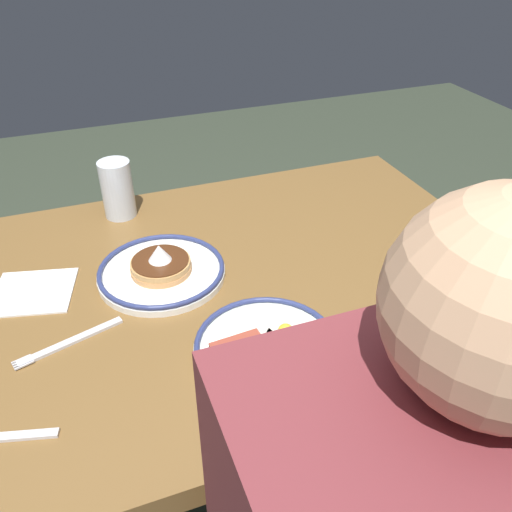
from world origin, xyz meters
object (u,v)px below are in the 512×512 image
object	(u,v)px
plate_center_pancakes	(266,346)
fork_near	(69,342)
paper_napkin	(34,292)
plate_near_main	(161,270)
coffee_mug	(461,319)
drinking_glass	(118,192)

from	to	relation	value
plate_center_pancakes	fork_near	world-z (taller)	plate_center_pancakes
plate_center_pancakes	paper_napkin	bearing A→B (deg)	-40.06
plate_near_main	fork_near	size ratio (longest dim) A/B	1.36
coffee_mug	fork_near	distance (m)	0.67
plate_near_main	fork_near	bearing A→B (deg)	35.42
plate_center_pancakes	fork_near	distance (m)	0.34
coffee_mug	fork_near	xyz separation A→B (m)	(0.63, -0.22, -0.04)
paper_napkin	fork_near	xyz separation A→B (m)	(-0.05, 0.17, 0.00)
paper_napkin	drinking_glass	bearing A→B (deg)	-129.87
paper_napkin	fork_near	size ratio (longest dim) A/B	0.80
coffee_mug	fork_near	world-z (taller)	coffee_mug
drinking_glass	paper_napkin	distance (m)	0.33
plate_near_main	drinking_glass	size ratio (longest dim) A/B	1.86
drinking_glass	plate_center_pancakes	bearing A→B (deg)	106.04
paper_napkin	fork_near	world-z (taller)	fork_near
plate_near_main	coffee_mug	distance (m)	0.57
paper_napkin	plate_near_main	bearing A→B (deg)	172.01
plate_center_pancakes	drinking_glass	xyz separation A→B (m)	(0.16, -0.56, 0.05)
plate_center_pancakes	paper_napkin	world-z (taller)	plate_center_pancakes
drinking_glass	paper_napkin	xyz separation A→B (m)	(0.21, 0.25, -0.06)
drinking_glass	plate_near_main	bearing A→B (deg)	97.97
plate_near_main	paper_napkin	world-z (taller)	plate_near_main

